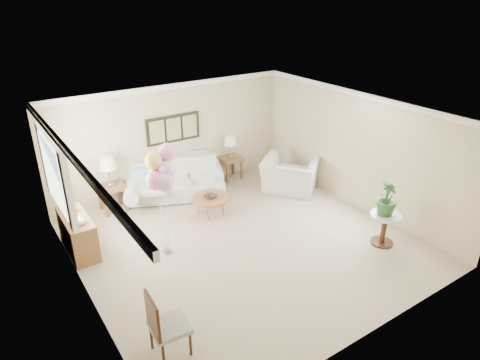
{
  "coord_description": "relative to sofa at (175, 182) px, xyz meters",
  "views": [
    {
      "loc": [
        -4.06,
        -5.88,
        4.63
      ],
      "look_at": [
        0.3,
        0.6,
        1.05
      ],
      "focal_mm": 32.0,
      "sensor_mm": 36.0,
      "label": 1
    }
  ],
  "objects": [
    {
      "name": "ground_plane",
      "position": [
        0.22,
        -2.6,
        -0.36
      ],
      "size": [
        6.0,
        6.0,
        0.0
      ],
      "primitive_type": "plane",
      "color": "tan"
    },
    {
      "name": "room_shell",
      "position": [
        0.11,
        -2.51,
        1.27
      ],
      "size": [
        6.04,
        6.04,
        2.6
      ],
      "color": "#C3B58B",
      "rests_on": "ground"
    },
    {
      "name": "wall_art_triptych",
      "position": [
        0.22,
        0.37,
        1.19
      ],
      "size": [
        1.35,
        0.06,
        0.65
      ],
      "color": "black",
      "rests_on": "ground"
    },
    {
      "name": "sofa",
      "position": [
        0.0,
        0.0,
        0.0
      ],
      "size": [
        2.82,
        1.78,
        0.91
      ],
      "color": "silver",
      "rests_on": "ground"
    },
    {
      "name": "end_table_left",
      "position": [
        -1.47,
        0.13,
        0.15
      ],
      "size": [
        0.56,
        0.51,
        0.61
      ],
      "color": "olive",
      "rests_on": "ground"
    },
    {
      "name": "end_table_right",
      "position": [
        1.66,
        0.15,
        0.13
      ],
      "size": [
        0.54,
        0.49,
        0.59
      ],
      "color": "olive",
      "rests_on": "ground"
    },
    {
      "name": "lamp_left",
      "position": [
        -1.47,
        0.13,
        0.76
      ],
      "size": [
        0.38,
        0.38,
        0.67
      ],
      "color": "gray",
      "rests_on": "end_table_left"
    },
    {
      "name": "lamp_right",
      "position": [
        1.66,
        0.15,
        0.67
      ],
      "size": [
        0.33,
        0.33,
        0.58
      ],
      "color": "gray",
      "rests_on": "end_table_right"
    },
    {
      "name": "coffee_table",
      "position": [
        0.24,
        -1.25,
        0.02
      ],
      "size": [
        0.82,
        0.82,
        0.42
      ],
      "color": "#A35E39",
      "rests_on": "ground"
    },
    {
      "name": "decor_bowl",
      "position": [
        0.23,
        -1.26,
        0.09
      ],
      "size": [
        0.34,
        0.34,
        0.07
      ],
      "primitive_type": "imported",
      "rotation": [
        0.0,
        0.0,
        0.31
      ],
      "color": "#2C231D",
      "rests_on": "coffee_table"
    },
    {
      "name": "armchair",
      "position": [
        2.44,
        -1.29,
        0.05
      ],
      "size": [
        1.64,
        1.67,
        0.82
      ],
      "primitive_type": "imported",
      "rotation": [
        0.0,
        0.0,
        2.21
      ],
      "color": "silver",
      "rests_on": "ground"
    },
    {
      "name": "side_table",
      "position": [
        2.44,
        -4.12,
        0.12
      ],
      "size": [
        0.59,
        0.59,
        0.64
      ],
      "color": "silver",
      "rests_on": "ground"
    },
    {
      "name": "potted_plant",
      "position": [
        2.42,
        -4.1,
        0.63
      ],
      "size": [
        0.51,
        0.51,
        0.69
      ],
      "primitive_type": "imported",
      "rotation": [
        0.0,
        0.0,
        0.42
      ],
      "color": "#244F21",
      "rests_on": "side_table"
    },
    {
      "name": "accent_chair",
      "position": [
        -2.25,
        -4.3,
        0.17
      ],
      "size": [
        0.53,
        0.53,
        1.02
      ],
      "color": "gray",
      "rests_on": "ground"
    },
    {
      "name": "credenza",
      "position": [
        -2.54,
        -1.1,
        0.01
      ],
      "size": [
        0.46,
        1.2,
        0.74
      ],
      "color": "olive",
      "rests_on": "ground"
    },
    {
      "name": "vase_white",
      "position": [
        -2.52,
        -1.42,
        0.48
      ],
      "size": [
        0.24,
        0.24,
        0.19
      ],
      "primitive_type": "imported",
      "rotation": [
        0.0,
        0.0,
        0.42
      ],
      "color": "silver",
      "rests_on": "credenza"
    },
    {
      "name": "vase_sage",
      "position": [
        -2.52,
        -0.88,
        0.47
      ],
      "size": [
        0.19,
        0.19,
        0.18
      ],
      "primitive_type": "imported",
      "rotation": [
        0.0,
        0.0,
        -0.09
      ],
      "color": "#B6C2AF",
      "rests_on": "credenza"
    },
    {
      "name": "balloon_cluster",
      "position": [
        -1.19,
        -2.04,
        1.32
      ],
      "size": [
        0.64,
        0.61,
        2.13
      ],
      "color": "gray",
      "rests_on": "ground"
    }
  ]
}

